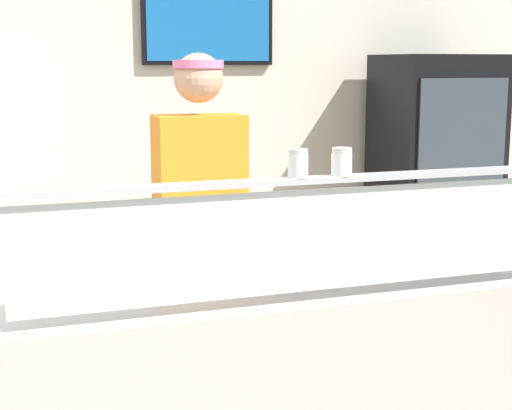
# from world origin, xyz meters

# --- Properties ---
(shop_rear_unit) EXTENTS (6.55, 0.13, 2.70)m
(shop_rear_unit) POSITION_xyz_m (1.08, 2.64, 1.36)
(shop_rear_unit) COLOR silver
(shop_rear_unit) RESTS_ON ground
(serving_counter) EXTENTS (2.15, 0.78, 0.95)m
(serving_counter) POSITION_xyz_m (1.07, 0.39, 0.47)
(serving_counter) COLOR #BCB7B2
(serving_counter) RESTS_ON ground
(sneeze_guard) EXTENTS (1.97, 0.06, 0.41)m
(sneeze_guard) POSITION_xyz_m (1.07, 0.06, 1.22)
(sneeze_guard) COLOR #B2B5BC
(sneeze_guard) RESTS_ON serving_counter
(pizza_tray) EXTENTS (0.52, 0.52, 0.04)m
(pizza_tray) POSITION_xyz_m (1.11, 0.44, 0.97)
(pizza_tray) COLOR #9EA0A8
(pizza_tray) RESTS_ON serving_counter
(pizza_server) EXTENTS (0.08, 0.28, 0.01)m
(pizza_server) POSITION_xyz_m (1.10, 0.42, 0.99)
(pizza_server) COLOR #ADAFB7
(pizza_server) RESTS_ON pizza_tray
(parmesan_shaker) EXTENTS (0.06, 0.06, 0.09)m
(parmesan_shaker) POSITION_xyz_m (1.03, 0.06, 1.40)
(parmesan_shaker) COLOR white
(parmesan_shaker) RESTS_ON sneeze_guard
(pepper_flake_shaker) EXTENTS (0.07, 0.07, 0.09)m
(pepper_flake_shaker) POSITION_xyz_m (1.18, 0.06, 1.40)
(pepper_flake_shaker) COLOR white
(pepper_flake_shaker) RESTS_ON sneeze_guard
(worker_figure) EXTENTS (0.41, 0.50, 1.76)m
(worker_figure) POSITION_xyz_m (0.97, 1.02, 1.01)
(worker_figure) COLOR #23232D
(worker_figure) RESTS_ON ground
(drink_fridge) EXTENTS (0.71, 0.61, 1.77)m
(drink_fridge) POSITION_xyz_m (2.85, 2.20, 0.89)
(drink_fridge) COLOR black
(drink_fridge) RESTS_ON ground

